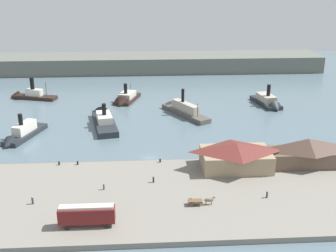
{
  "coord_description": "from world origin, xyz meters",
  "views": [
    {
      "loc": [
        -1.44,
        -104.7,
        47.58
      ],
      "look_at": [
        6.32,
        19.9,
        2.0
      ],
      "focal_mm": 44.84,
      "sensor_mm": 36.0,
      "label": 1
    }
  ],
  "objects_px": {
    "street_tram": "(87,214)",
    "pedestrian_walking_west": "(153,179)",
    "pedestrian_walking_east": "(104,187)",
    "ferry_shed_east_terminal": "(307,151)",
    "horse_cart": "(200,201)",
    "pedestrian_by_tram": "(267,195)",
    "ferry_mid_harbor": "(21,135)",
    "ferry_shed_west_terminal": "(236,155)",
    "ferry_moored_east": "(181,109)",
    "pedestrian_near_cart": "(33,201)",
    "mooring_post_east": "(59,163)",
    "mooring_post_center_east": "(78,163)",
    "ferry_approaching_east": "(29,95)",
    "ferry_near_quay": "(104,119)",
    "mooring_post_center_west": "(160,161)",
    "ferry_moored_west": "(268,102)",
    "ferry_outer_harbor": "(125,99)"
  },
  "relations": [
    {
      "from": "ferry_shed_east_terminal",
      "to": "ferry_moored_east",
      "type": "distance_m",
      "value": 54.77
    },
    {
      "from": "ferry_moored_west",
      "to": "ferry_approaching_east",
      "type": "bearing_deg",
      "value": 170.3
    },
    {
      "from": "ferry_moored_west",
      "to": "mooring_post_east",
      "type": "bearing_deg",
      "value": -143.98
    },
    {
      "from": "pedestrian_by_tram",
      "to": "mooring_post_center_west",
      "type": "xyz_separation_m",
      "value": [
        -22.59,
        19.85,
        -0.3
      ]
    },
    {
      "from": "pedestrian_near_cart",
      "to": "pedestrian_walking_east",
      "type": "bearing_deg",
      "value": 20.19
    },
    {
      "from": "street_tram",
      "to": "mooring_post_east",
      "type": "height_order",
      "value": "street_tram"
    },
    {
      "from": "ferry_shed_west_terminal",
      "to": "ferry_moored_west",
      "type": "bearing_deg",
      "value": 65.92
    },
    {
      "from": "ferry_shed_west_terminal",
      "to": "ferry_moored_east",
      "type": "distance_m",
      "value": 48.82
    },
    {
      "from": "ferry_shed_east_terminal",
      "to": "horse_cart",
      "type": "bearing_deg",
      "value": -148.73
    },
    {
      "from": "ferry_approaching_east",
      "to": "ferry_moored_east",
      "type": "xyz_separation_m",
      "value": [
        59.33,
        -23.11,
        0.17
      ]
    },
    {
      "from": "pedestrian_walking_east",
      "to": "ferry_approaching_east",
      "type": "height_order",
      "value": "ferry_approaching_east"
    },
    {
      "from": "mooring_post_center_west",
      "to": "mooring_post_east",
      "type": "distance_m",
      "value": 26.02
    },
    {
      "from": "pedestrian_by_tram",
      "to": "mooring_post_center_west",
      "type": "distance_m",
      "value": 30.07
    },
    {
      "from": "ferry_outer_harbor",
      "to": "ferry_approaching_east",
      "type": "distance_m",
      "value": 39.38
    },
    {
      "from": "pedestrian_walking_east",
      "to": "ferry_near_quay",
      "type": "distance_m",
      "value": 49.01
    },
    {
      "from": "pedestrian_walking_east",
      "to": "pedestrian_by_tram",
      "type": "bearing_deg",
      "value": -9.28
    },
    {
      "from": "pedestrian_walking_west",
      "to": "pedestrian_by_tram",
      "type": "distance_m",
      "value": 26.16
    },
    {
      "from": "ferry_shed_east_terminal",
      "to": "mooring_post_center_east",
      "type": "bearing_deg",
      "value": 176.54
    },
    {
      "from": "horse_cart",
      "to": "ferry_moored_east",
      "type": "relative_size",
      "value": 0.24
    },
    {
      "from": "ferry_approaching_east",
      "to": "ferry_mid_harbor",
      "type": "distance_m",
      "value": 45.39
    },
    {
      "from": "horse_cart",
      "to": "ferry_moored_east",
      "type": "xyz_separation_m",
      "value": [
        2.08,
        65.23,
        -0.53
      ]
    },
    {
      "from": "pedestrian_by_tram",
      "to": "ferry_moored_east",
      "type": "bearing_deg",
      "value": 101.64
    },
    {
      "from": "ferry_shed_east_terminal",
      "to": "horse_cart",
      "type": "height_order",
      "value": "ferry_shed_east_terminal"
    },
    {
      "from": "ferry_shed_west_terminal",
      "to": "street_tram",
      "type": "height_order",
      "value": "ferry_shed_west_terminal"
    },
    {
      "from": "street_tram",
      "to": "pedestrian_walking_west",
      "type": "height_order",
      "value": "street_tram"
    },
    {
      "from": "ferry_near_quay",
      "to": "mooring_post_center_east",
      "type": "bearing_deg",
      "value": -96.1
    },
    {
      "from": "ferry_mid_harbor",
      "to": "mooring_post_east",
      "type": "bearing_deg",
      "value": -54.93
    },
    {
      "from": "horse_cart",
      "to": "ferry_moored_east",
      "type": "distance_m",
      "value": 65.27
    },
    {
      "from": "street_tram",
      "to": "mooring_post_center_east",
      "type": "height_order",
      "value": "street_tram"
    },
    {
      "from": "pedestrian_near_cart",
      "to": "ferry_near_quay",
      "type": "xyz_separation_m",
      "value": [
        10.57,
        54.23,
        -0.58
      ]
    },
    {
      "from": "street_tram",
      "to": "ferry_moored_west",
      "type": "xyz_separation_m",
      "value": [
        58.91,
        78.89,
        -2.36
      ]
    },
    {
      "from": "mooring_post_center_west",
      "to": "ferry_near_quay",
      "type": "relative_size",
      "value": 0.03
    },
    {
      "from": "mooring_post_center_west",
      "to": "ferry_moored_west",
      "type": "xyz_separation_m",
      "value": [
        43.44,
        50.46,
        -0.21
      ]
    },
    {
      "from": "pedestrian_near_cart",
      "to": "mooring_post_east",
      "type": "relative_size",
      "value": 1.93
    },
    {
      "from": "ferry_moored_east",
      "to": "ferry_mid_harbor",
      "type": "bearing_deg",
      "value": -157.12
    },
    {
      "from": "mooring_post_center_east",
      "to": "horse_cart",
      "type": "bearing_deg",
      "value": -37.09
    },
    {
      "from": "pedestrian_walking_west",
      "to": "pedestrian_walking_east",
      "type": "height_order",
      "value": "pedestrian_walking_west"
    },
    {
      "from": "ferry_shed_west_terminal",
      "to": "mooring_post_center_east",
      "type": "distance_m",
      "value": 40.5
    },
    {
      "from": "ferry_mid_harbor",
      "to": "ferry_shed_east_terminal",
      "type": "bearing_deg",
      "value": -17.94
    },
    {
      "from": "horse_cart",
      "to": "ferry_approaching_east",
      "type": "relative_size",
      "value": 0.29
    },
    {
      "from": "pedestrian_near_cart",
      "to": "mooring_post_east",
      "type": "xyz_separation_m",
      "value": [
        2.1,
        19.31,
        -0.34
      ]
    },
    {
      "from": "ferry_mid_harbor",
      "to": "ferry_approaching_east",
      "type": "bearing_deg",
      "value": 100.67
    },
    {
      "from": "pedestrian_walking_east",
      "to": "ferry_moored_east",
      "type": "distance_m",
      "value": 61.71
    },
    {
      "from": "pedestrian_near_cart",
      "to": "mooring_post_east",
      "type": "bearing_deg",
      "value": 83.8
    },
    {
      "from": "ferry_outer_harbor",
      "to": "ferry_mid_harbor",
      "type": "distance_m",
      "value": 47.96
    },
    {
      "from": "pedestrian_walking_east",
      "to": "ferry_mid_harbor",
      "type": "xyz_separation_m",
      "value": [
        -27.9,
        35.75,
        -0.42
      ]
    },
    {
      "from": "ferry_outer_harbor",
      "to": "ferry_near_quay",
      "type": "xyz_separation_m",
      "value": [
        -6.46,
        -24.12,
        0.22
      ]
    },
    {
      "from": "pedestrian_walking_west",
      "to": "pedestrian_walking_east",
      "type": "relative_size",
      "value": 1.06
    },
    {
      "from": "ferry_shed_west_terminal",
      "to": "mooring_post_center_east",
      "type": "relative_size",
      "value": 19.44
    },
    {
      "from": "horse_cart",
      "to": "pedestrian_near_cart",
      "type": "bearing_deg",
      "value": 175.84
    }
  ]
}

